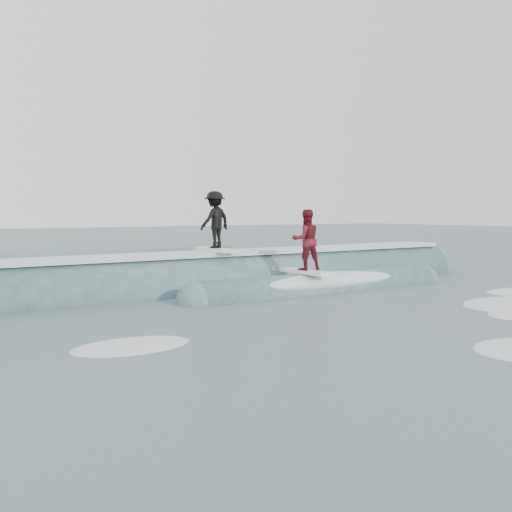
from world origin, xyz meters
TOP-DOWN VIEW (x-y plane):
  - ground at (0.00, 0.00)m, footprint 160.00×160.00m
  - breaking_wave at (0.30, 5.75)m, footprint 20.65×3.94m
  - surfer_black at (-0.90, 6.12)m, footprint 1.31×2.00m
  - surfer_red at (1.03, 3.92)m, footprint 1.07×2.01m
  - whitewater at (1.75, -1.16)m, footprint 15.13×6.11m
  - far_swells at (-2.49, 17.65)m, footprint 35.28×8.65m

SIDE VIEW (x-z plane):
  - ground at x=0.00m, z-range 0.00..0.00m
  - whitewater at x=1.75m, z-range -0.05..0.05m
  - far_swells at x=-2.49m, z-range -0.40..0.40m
  - breaking_wave at x=0.30m, z-range -1.12..1.20m
  - surfer_red at x=1.03m, z-range 0.57..2.52m
  - surfer_black at x=-0.90m, z-range 1.21..3.12m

